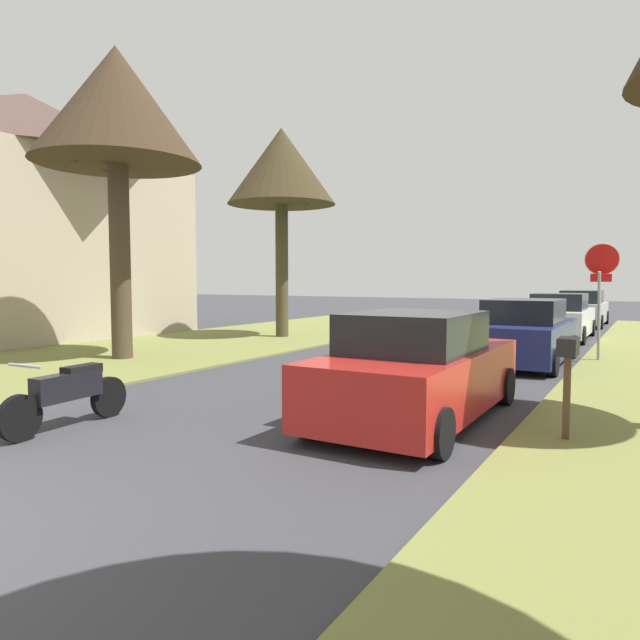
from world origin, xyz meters
The scene contains 10 objects.
stop_sign_far centered at (3.98, 14.21, 2.14)m, with size 0.81×0.78×2.90m.
street_tree_left_mid_a centered at (-6.49, 8.40, 6.25)m, with size 4.11×4.11×7.74m.
street_tree_left_mid_b centered at (-6.12, 15.05, 5.86)m, with size 3.74×3.74×7.21m.
parked_sedan_red centered at (2.22, 6.33, 0.72)m, with size 1.95×4.40×1.57m.
parked_sedan_navy centered at (2.47, 12.88, 0.72)m, with size 1.95×4.40×1.57m.
parked_sedan_white centered at (2.35, 19.61, 0.72)m, with size 1.95×4.40×1.57m.
parked_sedan_silver centered at (2.37, 26.24, 0.72)m, with size 1.95×4.40×1.57m.
parked_motorcycle centered at (-1.73, 3.46, 0.48)m, with size 0.60×2.05×0.97m.
house_backdrop_left centered at (-13.95, 10.80, 4.39)m, with size 7.28×10.33×8.50m.
curbside_mailbox centered at (4.24, 6.16, 1.06)m, with size 0.22×0.44×1.27m.
Camera 1 is at (5.14, -1.41, 2.03)m, focal length 31.89 mm.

